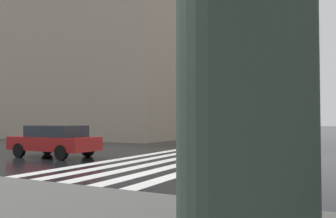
% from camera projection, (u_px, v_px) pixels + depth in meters
% --- Properties ---
extents(ground_plane, '(220.00, 220.00, 0.00)m').
position_uv_depth(ground_plane, '(156.00, 175.00, 10.65)').
color(ground_plane, black).
extents(zebra_crossing, '(13.00, 4.50, 0.01)m').
position_uv_depth(zebra_crossing, '(173.00, 159.00, 14.87)').
color(zebra_crossing, silver).
rests_on(zebra_crossing, ground_plane).
extents(haussmann_block_mid, '(16.53, 28.81, 20.57)m').
position_uv_depth(haussmann_block_mid, '(73.00, 45.00, 39.72)').
color(haussmann_block_mid, tan).
rests_on(haussmann_block_mid, ground_plane).
extents(billboard_column, '(1.38, 1.38, 3.66)m').
position_uv_depth(billboard_column, '(245.00, 78.00, 3.39)').
color(billboard_column, '#28382D').
rests_on(billboard_column, sidewalk_pavement).
extents(traffic_signal_post, '(0.44, 0.30, 3.69)m').
position_uv_depth(traffic_signal_post, '(214.00, 53.00, 6.25)').
color(traffic_signal_post, '#232326').
rests_on(traffic_signal_post, sidewalk_pavement).
extents(car_red, '(1.85, 4.10, 1.41)m').
position_uv_depth(car_red, '(55.00, 140.00, 15.96)').
color(car_red, maroon).
rests_on(car_red, ground_plane).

